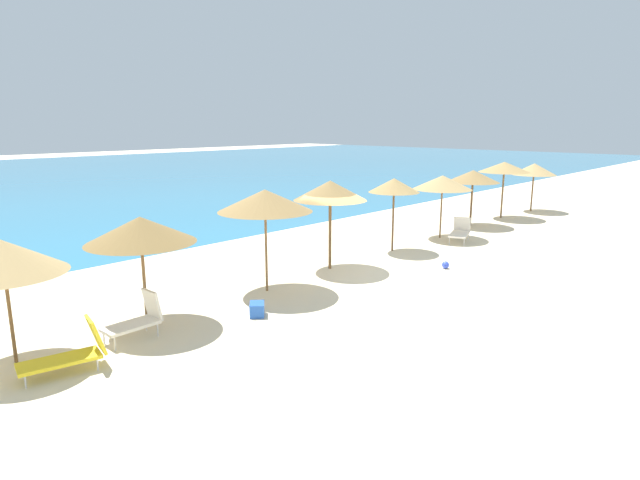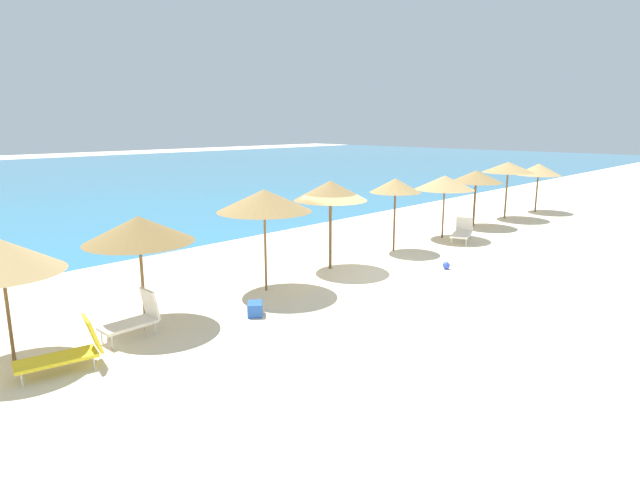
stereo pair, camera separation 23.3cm
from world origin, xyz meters
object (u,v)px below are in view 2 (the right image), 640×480
at_px(beach_ball, 446,265).
at_px(beach_umbrella_9, 508,167).
at_px(beach_umbrella_2, 1,256).
at_px(lounge_chair_0, 462,232).
at_px(beach_umbrella_6, 395,186).
at_px(cooler_box, 255,309).
at_px(beach_umbrella_4, 264,201).
at_px(beach_umbrella_3, 139,229).
at_px(beach_umbrella_7, 445,183).
at_px(lounge_chair_2, 135,318).
at_px(lounge_chair_3, 67,351).
at_px(beach_umbrella_5, 330,191).
at_px(beach_umbrella_8, 476,177).
at_px(beach_umbrella_10, 539,169).

bearing_deg(beach_ball, beach_umbrella_9, 15.54).
relative_size(beach_umbrella_2, lounge_chair_0, 1.61).
relative_size(beach_umbrella_2, beach_umbrella_9, 0.89).
height_order(beach_umbrella_6, lounge_chair_0, beach_umbrella_6).
relative_size(beach_ball, cooler_box, 0.51).
relative_size(beach_umbrella_4, beach_ball, 11.87).
relative_size(beach_umbrella_3, beach_umbrella_6, 0.96).
bearing_deg(beach_umbrella_6, beach_umbrella_7, -1.60).
relative_size(beach_umbrella_7, cooler_box, 5.45).
bearing_deg(beach_umbrella_6, beach_umbrella_3, -179.16).
bearing_deg(beach_umbrella_9, beach_umbrella_7, -177.79).
bearing_deg(lounge_chair_2, beach_umbrella_2, 72.95).
bearing_deg(beach_umbrella_9, lounge_chair_3, -176.14).
relative_size(beach_umbrella_2, cooler_box, 5.27).
height_order(beach_umbrella_7, lounge_chair_2, beach_umbrella_7).
xyz_separation_m(beach_umbrella_6, lounge_chair_2, (-10.86, -0.77, -2.04)).
xyz_separation_m(beach_umbrella_5, beach_umbrella_8, (10.24, 0.25, -0.28)).
xyz_separation_m(beach_umbrella_8, lounge_chair_3, (-19.31, -1.63, -1.95)).
height_order(beach_umbrella_8, beach_ball, beach_umbrella_8).
xyz_separation_m(beach_umbrella_7, beach_ball, (-4.23, -2.72, -2.22)).
bearing_deg(beach_umbrella_2, beach_ball, -12.45).
bearing_deg(beach_umbrella_10, beach_umbrella_3, -179.92).
height_order(beach_umbrella_9, cooler_box, beach_umbrella_9).
relative_size(beach_umbrella_9, beach_umbrella_10, 1.09).
height_order(beach_umbrella_7, cooler_box, beach_umbrella_7).
relative_size(lounge_chair_0, lounge_chair_3, 0.96).
relative_size(lounge_chair_3, beach_ball, 6.66).
distance_m(beach_umbrella_10, lounge_chair_3, 25.65).
xyz_separation_m(beach_umbrella_10, lounge_chair_2, (-23.82, -0.65, -1.85)).
height_order(beach_umbrella_6, beach_umbrella_10, beach_umbrella_6).
bearing_deg(lounge_chair_3, beach_umbrella_7, -73.70).
height_order(beach_umbrella_9, beach_ball, beach_umbrella_9).
xyz_separation_m(beach_umbrella_4, beach_umbrella_7, (9.91, 0.17, -0.29)).
bearing_deg(lounge_chair_2, beach_umbrella_7, -88.29).
height_order(beach_umbrella_4, lounge_chair_3, beach_umbrella_4).
bearing_deg(beach_umbrella_10, beach_umbrella_2, 179.95).
bearing_deg(beach_umbrella_3, beach_ball, -15.75).
bearing_deg(beach_umbrella_2, beach_umbrella_6, 0.40).
bearing_deg(beach_umbrella_4, cooler_box, -138.28).
bearing_deg(beach_umbrella_9, lounge_chair_0, -169.25).
relative_size(beach_umbrella_9, beach_ball, 11.49).
bearing_deg(beach_umbrella_4, lounge_chair_3, -169.72).
xyz_separation_m(beach_umbrella_3, cooler_box, (2.21, -1.48, -2.16)).
xyz_separation_m(lounge_chair_0, lounge_chair_2, (-14.06, 0.33, 0.04)).
bearing_deg(beach_umbrella_10, lounge_chair_2, -178.44).
relative_size(beach_umbrella_3, beach_umbrella_5, 0.90).
bearing_deg(lounge_chair_2, beach_umbrella_6, -86.97).
bearing_deg(lounge_chair_2, beach_umbrella_3, -42.70).
bearing_deg(beach_umbrella_2, cooler_box, -16.76).
height_order(beach_umbrella_6, beach_umbrella_9, beach_umbrella_9).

